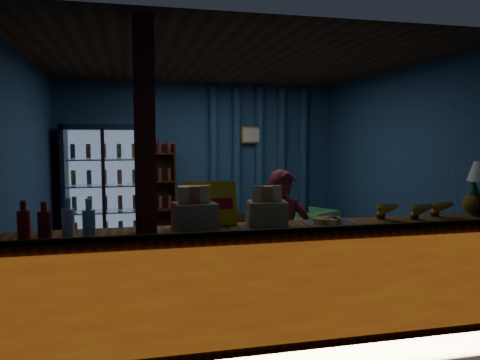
% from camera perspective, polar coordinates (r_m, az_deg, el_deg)
% --- Properties ---
extents(ground, '(4.60, 4.60, 0.00)m').
position_cam_1_polar(ground, '(5.94, -1.46, -11.43)').
color(ground, '#515154').
rests_on(ground, ground).
extents(room_walls, '(4.60, 4.60, 4.60)m').
position_cam_1_polar(room_walls, '(5.70, -1.49, 3.88)').
color(room_walls, navy).
rests_on(room_walls, ground).
extents(counter, '(4.40, 0.57, 0.99)m').
position_cam_1_polar(counter, '(4.03, 4.23, -12.38)').
color(counter, brown).
rests_on(counter, ground).
extents(support_post, '(0.16, 0.16, 2.60)m').
position_cam_1_polar(support_post, '(3.70, -11.44, -1.00)').
color(support_post, maroon).
rests_on(support_post, ground).
extents(beverage_cooler, '(1.20, 0.62, 1.90)m').
position_cam_1_polar(beverage_cooler, '(7.54, -16.14, -0.88)').
color(beverage_cooler, black).
rests_on(beverage_cooler, ground).
extents(bottle_shelf, '(0.50, 0.28, 1.60)m').
position_cam_1_polar(bottle_shelf, '(7.70, -9.73, -1.68)').
color(bottle_shelf, '#311A0F').
rests_on(bottle_shelf, ground).
extents(curtain_folds, '(1.74, 0.14, 2.50)m').
position_cam_1_polar(curtain_folds, '(8.03, 2.39, 2.28)').
color(curtain_folds, navy).
rests_on(curtain_folds, room_walls).
extents(framed_picture, '(0.36, 0.04, 0.28)m').
position_cam_1_polar(framed_picture, '(7.94, 1.44, 5.50)').
color(framed_picture, gold).
rests_on(framed_picture, room_walls).
extents(shopkeeper, '(0.53, 0.37, 1.39)m').
position_cam_1_polar(shopkeeper, '(4.57, 5.30, -7.48)').
color(shopkeeper, maroon).
rests_on(shopkeeper, ground).
extents(green_chair, '(0.84, 0.85, 0.57)m').
position_cam_1_polar(green_chair, '(7.59, 8.82, -5.64)').
color(green_chair, '#62C569').
rests_on(green_chair, ground).
extents(side_table, '(0.67, 0.55, 0.65)m').
position_cam_1_polar(side_table, '(7.34, -2.32, -6.05)').
color(side_table, '#311A0F').
rests_on(side_table, ground).
extents(yellow_sign, '(0.47, 0.13, 0.37)m').
position_cam_1_polar(yellow_sign, '(3.95, -3.69, -2.93)').
color(yellow_sign, yellow).
rests_on(yellow_sign, counter).
extents(soda_bottles, '(0.55, 0.17, 0.30)m').
position_cam_1_polar(soda_bottles, '(3.67, -21.47, -4.91)').
color(soda_bottles, '#AE0B11').
rests_on(soda_bottles, counter).
extents(snack_box_left, '(0.35, 0.31, 0.34)m').
position_cam_1_polar(snack_box_left, '(3.97, 3.32, -3.86)').
color(snack_box_left, '#9A834A').
rests_on(snack_box_left, counter).
extents(snack_box_centre, '(0.37, 0.31, 0.35)m').
position_cam_1_polar(snack_box_centre, '(3.81, -5.54, -4.15)').
color(snack_box_centre, '#9A834A').
rests_on(snack_box_centre, counter).
extents(pastry_tray, '(0.42, 0.42, 0.07)m').
position_cam_1_polar(pastry_tray, '(4.04, 10.85, -5.17)').
color(pastry_tray, silver).
rests_on(pastry_tray, counter).
extents(banana_bunches, '(0.82, 0.31, 0.18)m').
position_cam_1_polar(banana_bunches, '(4.58, 20.35, -3.37)').
color(banana_bunches, gold).
rests_on(banana_bunches, counter).
extents(pineapple, '(0.20, 0.20, 0.34)m').
position_cam_1_polar(pineapple, '(5.03, 26.55, -2.24)').
color(pineapple, '#8E5719').
rests_on(pineapple, counter).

